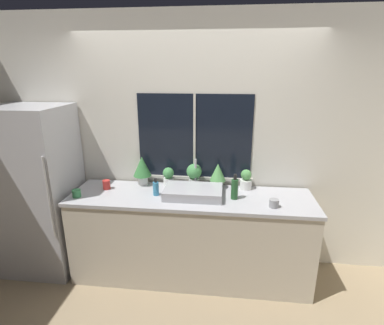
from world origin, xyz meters
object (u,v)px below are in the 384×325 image
object	(u,v)px
sink	(193,192)
mug_grey	(274,203)
potted_plant_far_left	(142,168)
bottle_tall	(235,189)
mug_red	(106,185)
mug_green	(77,193)
soap_bottle	(156,188)
potted_plant_right	(218,174)
potted_plant_left	(168,176)
refrigerator	(38,191)
potted_plant_center	(194,174)
potted_plant_far_right	(246,180)

from	to	relation	value
sink	mug_grey	bearing A→B (deg)	-11.90
potted_plant_far_left	bottle_tall	xyz separation A→B (m)	(0.99, -0.27, -0.08)
bottle_tall	mug_red	size ratio (longest dim) A/B	2.63
mug_green	mug_red	world-z (taller)	mug_red
mug_grey	soap_bottle	bearing A→B (deg)	172.79
mug_green	mug_red	bearing A→B (deg)	46.82
sink	soap_bottle	xyz separation A→B (m)	(-0.38, -0.02, 0.03)
potted_plant_right	mug_green	distance (m)	1.44
sink	potted_plant_left	distance (m)	0.40
refrigerator	potted_plant_far_left	world-z (taller)	refrigerator
potted_plant_left	potted_plant_right	distance (m)	0.53
potted_plant_far_left	bottle_tall	bearing A→B (deg)	-15.15
soap_bottle	bottle_tall	size ratio (longest dim) A/B	0.69
potted_plant_center	potted_plant_left	bearing A→B (deg)	180.00
potted_plant_left	mug_red	size ratio (longest dim) A/B	2.10
potted_plant_center	bottle_tall	world-z (taller)	same
soap_bottle	mug_grey	bearing A→B (deg)	-7.21
potted_plant_far_left	mug_grey	size ratio (longest dim) A/B	3.66
potted_plant_left	bottle_tall	xyz separation A→B (m)	(0.70, -0.27, 0.00)
potted_plant_center	potted_plant_far_right	distance (m)	0.55
refrigerator	potted_plant_right	bearing A→B (deg)	7.17
potted_plant_far_right	mug_green	size ratio (longest dim) A/B	2.56
refrigerator	bottle_tall	distance (m)	2.08
potted_plant_right	refrigerator	bearing A→B (deg)	-172.83
potted_plant_left	soap_bottle	bearing A→B (deg)	-105.89
potted_plant_right	mug_red	xyz separation A→B (m)	(-1.16, -0.17, -0.11)
mug_green	sink	bearing A→B (deg)	7.47
refrigerator	mug_red	xyz separation A→B (m)	(0.74, 0.07, 0.08)
potted_plant_center	mug_grey	distance (m)	0.89
refrigerator	mug_grey	xyz separation A→B (m)	(2.44, -0.17, 0.06)
bottle_tall	mug_green	world-z (taller)	bottle_tall
potted_plant_far_left	soap_bottle	bearing A→B (deg)	-52.11
potted_plant_center	potted_plant_right	bearing A→B (deg)	0.00
potted_plant_right	mug_grey	xyz separation A→B (m)	(0.53, -0.41, -0.12)
potted_plant_center	soap_bottle	xyz separation A→B (m)	(-0.36, -0.27, -0.07)
potted_plant_left	mug_red	xyz separation A→B (m)	(-0.63, -0.17, -0.06)
soap_bottle	mug_green	xyz separation A→B (m)	(-0.77, -0.13, -0.04)
mug_grey	sink	bearing A→B (deg)	168.10
potted_plant_far_left	potted_plant_far_right	size ratio (longest dim) A/B	1.48
potted_plant_center	mug_green	xyz separation A→B (m)	(-1.13, -0.40, -0.11)
potted_plant_center	potted_plant_right	distance (m)	0.25
potted_plant_right	mug_green	size ratio (longest dim) A/B	3.23
potted_plant_left	mug_green	world-z (taller)	potted_plant_left
refrigerator	sink	distance (m)	1.68
mug_red	mug_green	bearing A→B (deg)	-133.18
sink	mug_red	distance (m)	0.93
potted_plant_far_left	potted_plant_far_right	xyz separation A→B (m)	(1.11, 0.00, -0.09)
soap_bottle	potted_plant_right	bearing A→B (deg)	23.94
refrigerator	sink	world-z (taller)	refrigerator
soap_bottle	potted_plant_left	bearing A→B (deg)	74.11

